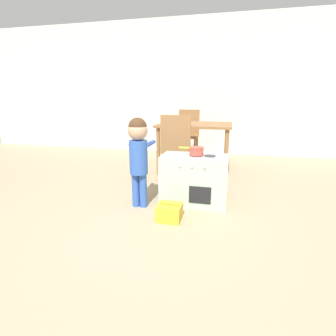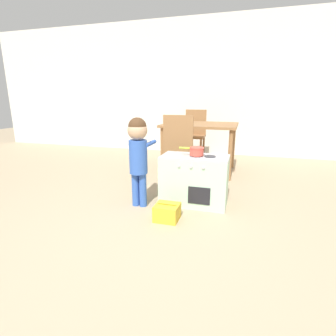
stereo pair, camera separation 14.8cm
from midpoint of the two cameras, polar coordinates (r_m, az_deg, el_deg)
ground_plane at (r=2.23m, az=-2.72°, el=-14.59°), size 16.00×16.00×0.00m
wall_back at (r=5.43m, az=10.07°, el=16.81°), size 10.00×0.06×2.60m
play_kitchen at (r=2.79m, az=7.26°, el=-2.64°), size 0.69×0.38×0.53m
toy_pot at (r=2.71m, az=7.79°, el=3.72°), size 0.26×0.15×0.08m
child_figure at (r=2.64m, az=-4.91°, el=4.20°), size 0.21×0.37×0.92m
toy_basket at (r=2.47m, az=1.53°, el=-9.59°), size 0.22×0.21×0.17m
dining_table at (r=4.02m, az=8.09°, el=8.18°), size 1.08×0.87×0.73m
dining_chair_near at (r=3.37m, az=3.88°, el=4.41°), size 0.38×0.38×0.91m
dining_chair_far at (r=4.77m, az=6.66°, el=7.43°), size 0.38×0.38×0.91m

